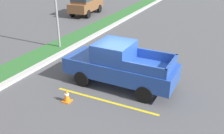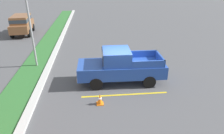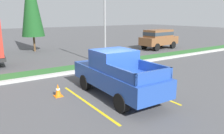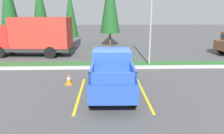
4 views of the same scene
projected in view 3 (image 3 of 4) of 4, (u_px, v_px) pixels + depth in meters
name	position (u px, v px, depth m)	size (l,w,h in m)	color
ground_plane	(117.00, 97.00, 9.94)	(120.00, 120.00, 0.00)	#4C4C4F
parking_line_near	(87.00, 103.00, 9.25)	(0.12, 4.80, 0.01)	yellow
parking_line_far	(142.00, 89.00, 10.93)	(0.12, 4.80, 0.01)	yellow
curb_strip	(72.00, 72.00, 13.96)	(56.00, 0.40, 0.15)	#B2B2AD
grass_median	(66.00, 69.00, 14.86)	(56.00, 1.80, 0.06)	#2D662D
pickup_truck_main	(117.00, 74.00, 9.89)	(2.05, 5.26, 2.10)	black
suv_distant	(159.00, 38.00, 23.92)	(4.76, 2.31, 2.10)	black
street_light	(106.00, 7.00, 15.28)	(0.24, 1.49, 7.32)	gray
cypress_tree_right_inner	(31.00, 0.00, 21.42)	(2.22, 2.22, 8.55)	brown
traffic_cone	(58.00, 90.00, 9.93)	(0.36, 0.36, 0.60)	orange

